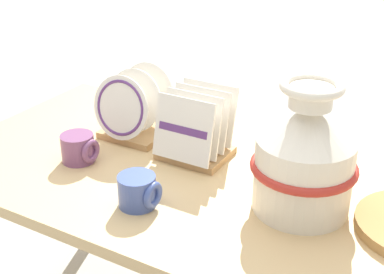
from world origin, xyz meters
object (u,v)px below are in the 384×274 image
at_px(dish_rack_round_plates, 133,114).
at_px(dish_rack_square_plates, 196,135).
at_px(ceramic_vase, 305,157).
at_px(mug_cobalt_glaze, 139,191).
at_px(mug_plum_glaze, 79,148).

distance_m(dish_rack_round_plates, dish_rack_square_plates, 0.24).
height_order(ceramic_vase, mug_cobalt_glaze, ceramic_vase).
height_order(dish_rack_round_plates, mug_cobalt_glaze, dish_rack_round_plates).
xyz_separation_m(ceramic_vase, dish_rack_square_plates, (-0.37, 0.11, -0.08)).
bearing_deg(dish_rack_round_plates, mug_plum_glaze, -101.54).
bearing_deg(ceramic_vase, dish_rack_round_plates, 168.22).
bearing_deg(dish_rack_square_plates, ceramic_vase, -16.80).
relative_size(ceramic_vase, mug_plum_glaze, 3.18).
relative_size(dish_rack_square_plates, mug_cobalt_glaze, 1.94).
xyz_separation_m(ceramic_vase, mug_cobalt_glaze, (-0.36, -0.20, -0.11)).
xyz_separation_m(dish_rack_square_plates, mug_plum_glaze, (-0.29, -0.20, -0.03)).
xyz_separation_m(dish_rack_round_plates, mug_plum_glaze, (-0.04, -0.21, -0.04)).
height_order(ceramic_vase, mug_plum_glaze, ceramic_vase).
height_order(dish_rack_round_plates, dish_rack_square_plates, dish_rack_round_plates).
bearing_deg(dish_rack_round_plates, ceramic_vase, -11.78).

